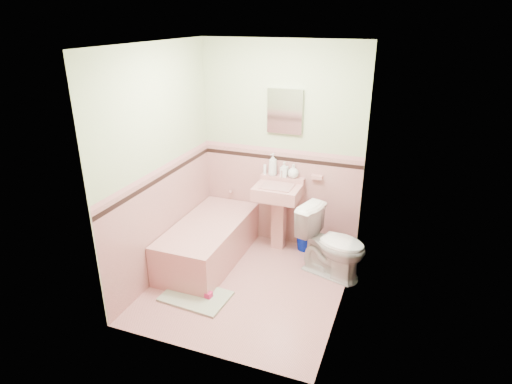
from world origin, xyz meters
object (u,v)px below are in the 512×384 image
(bathtub, at_px, (209,243))
(soap_bottle_left, at_px, (273,164))
(bucket, at_px, (305,241))
(sink, at_px, (277,218))
(medicine_cabinet, at_px, (285,111))
(soap_bottle_mid, at_px, (284,169))
(toilet, at_px, (332,243))
(soap_bottle_right, at_px, (293,171))
(shoe, at_px, (205,294))

(bathtub, distance_m, soap_bottle_left, 1.22)
(bucket, bearing_deg, sink, -160.73)
(sink, distance_m, medicine_cabinet, 1.29)
(soap_bottle_left, distance_m, soap_bottle_mid, 0.15)
(medicine_cabinet, bearing_deg, toilet, -35.55)
(medicine_cabinet, height_order, bucket, medicine_cabinet)
(medicine_cabinet, distance_m, bucket, 1.63)
(sink, height_order, soap_bottle_right, soap_bottle_right)
(bathtub, xyz_separation_m, toilet, (1.43, 0.21, 0.17))
(sink, height_order, soap_bottle_mid, soap_bottle_mid)
(soap_bottle_left, xyz_separation_m, shoe, (-0.25, -1.42, -0.99))
(soap_bottle_left, relative_size, bucket, 1.23)
(sink, xyz_separation_m, shoe, (-0.37, -1.24, -0.37))
(medicine_cabinet, distance_m, shoe, 2.23)
(soap_bottle_mid, height_order, soap_bottle_right, soap_bottle_mid)
(toilet, distance_m, shoe, 1.49)
(toilet, distance_m, bucket, 0.67)
(sink, relative_size, soap_bottle_left, 3.10)
(sink, xyz_separation_m, soap_bottle_left, (-0.13, 0.18, 0.62))
(sink, relative_size, soap_bottle_mid, 4.61)
(soap_bottle_mid, bearing_deg, soap_bottle_left, 180.00)
(sink, height_order, shoe, sink)
(soap_bottle_mid, height_order, shoe, soap_bottle_mid)
(medicine_cabinet, distance_m, soap_bottle_mid, 0.70)
(medicine_cabinet, height_order, soap_bottle_left, medicine_cabinet)
(sink, xyz_separation_m, soap_bottle_right, (0.13, 0.18, 0.57))
(sink, distance_m, soap_bottle_right, 0.61)
(toilet, relative_size, bucket, 3.51)
(bathtub, distance_m, shoe, 0.80)
(soap_bottle_right, relative_size, bucket, 0.76)
(soap_bottle_left, height_order, shoe, soap_bottle_left)
(soap_bottle_left, distance_m, toilet, 1.21)
(soap_bottle_right, xyz_separation_m, toilet, (0.62, -0.50, -0.60))
(soap_bottle_right, height_order, shoe, soap_bottle_right)
(shoe, bearing_deg, soap_bottle_right, 77.41)
(soap_bottle_left, xyz_separation_m, bucket, (0.46, -0.06, -0.94))
(bathtub, distance_m, sink, 0.89)
(sink, distance_m, bucket, 0.47)
(bathtub, relative_size, soap_bottle_mid, 8.12)
(bathtub, relative_size, medicine_cabinet, 2.90)
(soap_bottle_left, height_order, bucket, soap_bottle_left)
(soap_bottle_mid, relative_size, soap_bottle_right, 1.09)
(medicine_cabinet, height_order, shoe, medicine_cabinet)
(sink, relative_size, soap_bottle_right, 5.01)
(soap_bottle_left, relative_size, shoe, 1.85)
(medicine_cabinet, xyz_separation_m, soap_bottle_mid, (0.02, -0.03, -0.70))
(soap_bottle_left, xyz_separation_m, soap_bottle_right, (0.26, 0.00, -0.05))
(bathtub, height_order, bucket, bathtub)
(toilet, bearing_deg, shoe, 146.14)
(soap_bottle_right, bearing_deg, soap_bottle_mid, 180.00)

